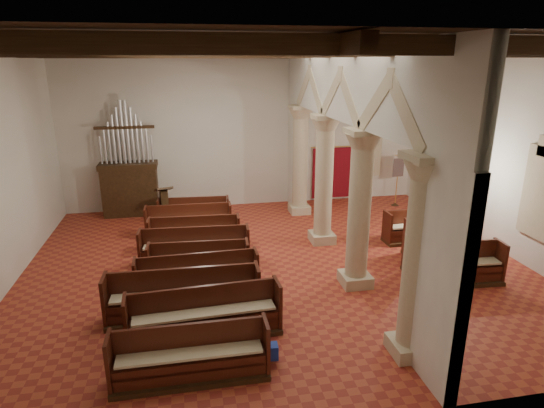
{
  "coord_description": "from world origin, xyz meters",
  "views": [
    {
      "loc": [
        -2.34,
        -11.62,
        5.6
      ],
      "look_at": [
        -0.03,
        0.5,
        1.7
      ],
      "focal_mm": 30.0,
      "sensor_mm": 36.0,
      "label": 1
    }
  ],
  "objects_px": {
    "lectern": "(165,208)",
    "aisle_pew_0": "(465,269)",
    "nave_pew_0": "(191,363)",
    "pipe_organ": "(129,179)",
    "processional_banner": "(397,187)"
  },
  "relations": [
    {
      "from": "lectern",
      "to": "aisle_pew_0",
      "type": "xyz_separation_m",
      "value": [
        7.89,
        -6.1,
        -0.22
      ]
    },
    {
      "from": "lectern",
      "to": "nave_pew_0",
      "type": "distance_m",
      "value": 8.68
    },
    {
      "from": "pipe_organ",
      "to": "aisle_pew_0",
      "type": "distance_m",
      "value": 11.83
    },
    {
      "from": "aisle_pew_0",
      "to": "pipe_organ",
      "type": "bearing_deg",
      "value": 144.8
    },
    {
      "from": "nave_pew_0",
      "to": "lectern",
      "type": "bearing_deg",
      "value": 95.03
    },
    {
      "from": "processional_banner",
      "to": "nave_pew_0",
      "type": "xyz_separation_m",
      "value": [
        -8.32,
        -9.11,
        -0.41
      ]
    },
    {
      "from": "aisle_pew_0",
      "to": "nave_pew_0",
      "type": "bearing_deg",
      "value": -156.64
    },
    {
      "from": "lectern",
      "to": "processional_banner",
      "type": "bearing_deg",
      "value": -13.4
    },
    {
      "from": "nave_pew_0",
      "to": "aisle_pew_0",
      "type": "xyz_separation_m",
      "value": [
        7.15,
        2.54,
        0.03
      ]
    },
    {
      "from": "nave_pew_0",
      "to": "processional_banner",
      "type": "bearing_deg",
      "value": 47.71
    },
    {
      "from": "lectern",
      "to": "nave_pew_0",
      "type": "height_order",
      "value": "lectern"
    },
    {
      "from": "pipe_organ",
      "to": "nave_pew_0",
      "type": "bearing_deg",
      "value": -78.54
    },
    {
      "from": "pipe_organ",
      "to": "processional_banner",
      "type": "relative_size",
      "value": 2.09
    },
    {
      "from": "pipe_organ",
      "to": "nave_pew_0",
      "type": "distance_m",
      "value": 10.21
    },
    {
      "from": "pipe_organ",
      "to": "aisle_pew_0",
      "type": "relative_size",
      "value": 2.22
    }
  ]
}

